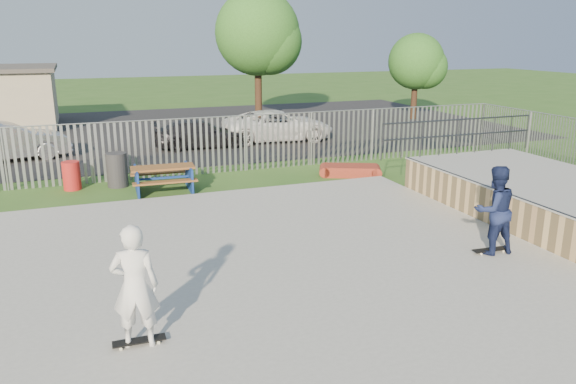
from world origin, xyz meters
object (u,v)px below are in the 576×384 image
object	(u,v)px
picnic_table	(163,179)
trash_bin_red	(72,176)
funbox	(350,171)
trash_bin_grey	(117,170)
tree_right	(416,62)
car_dark	(200,134)
skater_navy	(494,210)
car_silver	(5,142)
tree_mid	(258,33)
car_white	(278,125)
skater_white	(135,286)

from	to	relation	value
picnic_table	trash_bin_red	distance (m)	2.98
picnic_table	funbox	distance (m)	6.44
trash_bin_red	trash_bin_grey	world-z (taller)	trash_bin_grey
funbox	tree_right	bearing A→B (deg)	73.36
car_dark	skater_navy	world-z (taller)	skater_navy
car_silver	car_dark	size ratio (longest dim) A/B	1.12
trash_bin_grey	tree_mid	size ratio (longest dim) A/B	0.15
car_silver	tree_mid	world-z (taller)	tree_mid
trash_bin_red	car_silver	bearing A→B (deg)	113.92
car_white	picnic_table	bearing A→B (deg)	142.92
picnic_table	tree_right	bearing A→B (deg)	36.93
car_dark	car_white	bearing A→B (deg)	-82.24
trash_bin_red	tree_right	world-z (taller)	tree_right
trash_bin_red	skater_white	size ratio (longest dim) A/B	0.47
car_silver	car_dark	bearing A→B (deg)	-103.47
car_dark	car_white	xyz separation A→B (m)	(3.73, 0.39, 0.11)
trash_bin_red	tree_right	distance (m)	21.42
tree_right	skater_white	distance (m)	27.19
car_silver	tree_right	distance (m)	21.81
car_dark	funbox	bearing A→B (deg)	-148.79
trash_bin_grey	car_silver	bearing A→B (deg)	124.61
trash_bin_grey	car_silver	distance (m)	6.60
trash_bin_grey	skater_white	world-z (taller)	skater_white
picnic_table	car_silver	bearing A→B (deg)	129.86
trash_bin_red	car_silver	size ratio (longest dim) A/B	0.20
car_dark	tree_mid	distance (m)	9.40
funbox	skater_white	distance (m)	12.31
skater_navy	picnic_table	bearing A→B (deg)	-49.69
trash_bin_grey	car_white	xyz separation A→B (m)	(7.61, 5.90, 0.17)
tree_right	skater_navy	distance (m)	21.84
tree_right	skater_navy	size ratio (longest dim) A/B	2.53
car_dark	skater_white	world-z (taller)	skater_white
car_silver	tree_right	world-z (taller)	tree_right
trash_bin_grey	picnic_table	bearing A→B (deg)	-42.47
trash_bin_red	skater_white	bearing A→B (deg)	-84.96
skater_navy	trash_bin_grey	bearing A→B (deg)	-47.97
car_silver	tree_right	xyz separation A→B (m)	(21.21, 4.45, 2.52)
funbox	car_dark	world-z (taller)	car_dark
picnic_table	tree_right	xyz separation A→B (m)	(16.17, 11.06, 2.88)
picnic_table	skater_navy	xyz separation A→B (m)	(5.87, -8.07, 0.71)
car_silver	tree_mid	distance (m)	14.84
trash_bin_red	car_white	xyz separation A→B (m)	(9.00, 5.79, 0.27)
tree_mid	tree_right	xyz separation A→B (m)	(8.74, -2.47, -1.58)
car_dark	tree_mid	xyz separation A→B (m)	(4.84, 6.84, 4.27)
funbox	skater_white	size ratio (longest dim) A/B	1.03
skater_navy	tree_right	bearing A→B (deg)	-113.99
skater_white	skater_navy	bearing A→B (deg)	-159.77
trash_bin_red	car_dark	size ratio (longest dim) A/B	0.22
funbox	tree_mid	xyz separation A→B (m)	(0.99, 13.67, 4.70)
car_white	skater_navy	size ratio (longest dim) A/B	2.62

